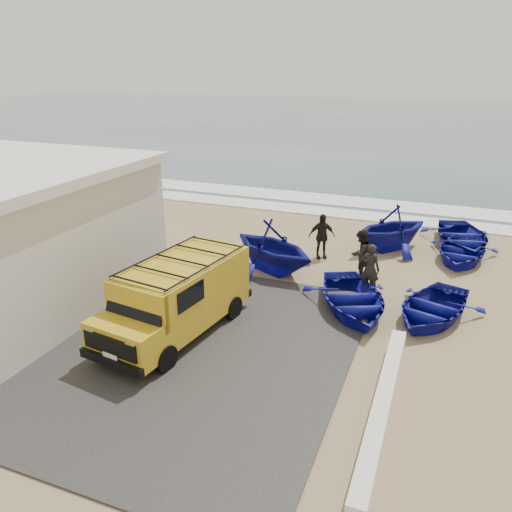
% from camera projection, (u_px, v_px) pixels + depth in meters
% --- Properties ---
extents(ground, '(160.00, 160.00, 0.00)m').
position_uv_depth(ground, '(226.00, 316.00, 14.97)').
color(ground, '#9C835A').
extents(slab, '(12.00, 10.00, 0.05)m').
position_uv_depth(slab, '(131.00, 335.00, 13.91)').
color(slab, '#393734').
rests_on(slab, ground).
extents(ocean, '(180.00, 88.00, 0.01)m').
position_uv_depth(ocean, '(409.00, 122.00, 63.56)').
color(ocean, '#385166').
rests_on(ocean, ground).
extents(surf_line, '(180.00, 1.60, 0.06)m').
position_uv_depth(surf_line, '(325.00, 212.00, 25.37)').
color(surf_line, white).
rests_on(surf_line, ground).
extents(surf_wash, '(180.00, 2.20, 0.04)m').
position_uv_depth(surf_wash, '(336.00, 200.00, 27.54)').
color(surf_wash, white).
rests_on(surf_wash, ground).
extents(parapet, '(0.35, 6.00, 0.55)m').
position_uv_depth(parapet, '(382.00, 408.00, 10.56)').
color(parapet, silver).
rests_on(parapet, ground).
extents(van, '(2.61, 5.17, 2.12)m').
position_uv_depth(van, '(178.00, 295.00, 13.71)').
color(van, gold).
rests_on(van, ground).
extents(boat_near_left, '(4.08, 4.61, 0.79)m').
position_uv_depth(boat_near_left, '(352.00, 299.00, 15.18)').
color(boat_near_left, '#11158C').
rests_on(boat_near_left, ground).
extents(boat_near_right, '(3.47, 4.13, 0.73)m').
position_uv_depth(boat_near_right, '(432.00, 308.00, 14.70)').
color(boat_near_right, '#11158C').
rests_on(boat_near_right, ground).
extents(boat_mid_left, '(4.69, 4.46, 1.93)m').
position_uv_depth(boat_mid_left, '(272.00, 246.00, 17.87)').
color(boat_mid_left, '#11158C').
rests_on(boat_mid_left, ground).
extents(boat_mid_right, '(2.96, 3.87, 0.75)m').
position_uv_depth(boat_mid_right, '(461.00, 251.00, 19.12)').
color(boat_mid_right, '#11158C').
rests_on(boat_mid_right, ground).
extents(boat_far_left, '(4.59, 4.64, 1.85)m').
position_uv_depth(boat_far_left, '(391.00, 227.00, 20.05)').
color(boat_far_left, '#11158C').
rests_on(boat_far_left, ground).
extents(boat_far_right, '(3.72, 4.59, 0.84)m').
position_uv_depth(boat_far_right, '(462.00, 237.00, 20.53)').
color(boat_far_right, '#11158C').
rests_on(boat_far_right, ground).
extents(fisherman_front, '(0.71, 0.54, 1.73)m').
position_uv_depth(fisherman_front, '(370.00, 269.00, 16.16)').
color(fisherman_front, black).
rests_on(fisherman_front, ground).
extents(fisherman_middle, '(1.01, 1.07, 1.73)m').
position_uv_depth(fisherman_middle, '(361.00, 254.00, 17.47)').
color(fisherman_middle, black).
rests_on(fisherman_middle, ground).
extents(fisherman_back, '(1.12, 0.88, 1.77)m').
position_uv_depth(fisherman_back, '(322.00, 236.00, 19.16)').
color(fisherman_back, black).
rests_on(fisherman_back, ground).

